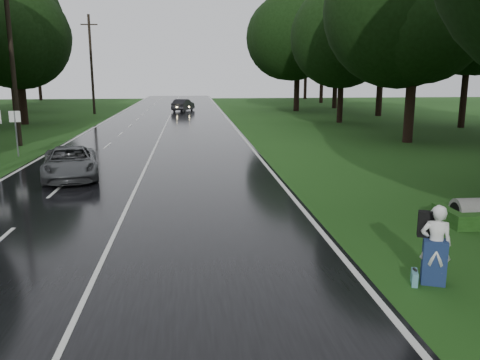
% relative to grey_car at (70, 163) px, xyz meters
% --- Properties ---
extents(ground, '(160.00, 160.00, 0.00)m').
position_rel_grey_car_xyz_m(ground, '(2.98, -10.28, -0.70)').
color(ground, '#1D4514').
rests_on(ground, ground).
extents(road, '(12.00, 140.00, 0.04)m').
position_rel_grey_car_xyz_m(road, '(2.98, 9.72, -0.68)').
color(road, black).
rests_on(road, ground).
extents(lane_center, '(0.12, 140.00, 0.01)m').
position_rel_grey_car_xyz_m(lane_center, '(2.98, 9.72, -0.66)').
color(lane_center, silver).
rests_on(lane_center, road).
extents(grey_car, '(3.17, 5.13, 1.33)m').
position_rel_grey_car_xyz_m(grey_car, '(0.00, 0.00, 0.00)').
color(grey_car, '#434648').
rests_on(grey_car, road).
extents(far_car, '(2.79, 4.54, 1.41)m').
position_rel_grey_car_xyz_m(far_car, '(4.31, 38.27, 0.04)').
color(far_car, black).
rests_on(far_car, road).
extents(hitchhiker, '(0.75, 0.72, 1.75)m').
position_rel_grey_car_xyz_m(hitchhiker, '(10.27, -11.82, 0.11)').
color(hitchhiker, silver).
rests_on(hitchhiker, ground).
extents(suitcase, '(0.26, 0.44, 0.30)m').
position_rel_grey_car_xyz_m(suitcase, '(9.86, -11.82, -0.55)').
color(suitcase, teal).
rests_on(suitcase, ground).
extents(culvert, '(1.55, 0.77, 0.77)m').
position_rel_grey_car_xyz_m(culvert, '(13.76, -7.77, -0.70)').
color(culvert, slate).
rests_on(culvert, ground).
extents(utility_pole_mid, '(1.80, 0.28, 9.87)m').
position_rel_grey_car_xyz_m(utility_pole_mid, '(-5.52, 10.53, -0.70)').
color(utility_pole_mid, black).
rests_on(utility_pole_mid, ground).
extents(utility_pole_far, '(1.80, 0.28, 10.65)m').
position_rel_grey_car_xyz_m(utility_pole_far, '(-5.52, 35.24, -0.70)').
color(utility_pole_far, black).
rests_on(utility_pole_far, ground).
extents(road_sign_b, '(0.59, 0.10, 2.47)m').
position_rel_grey_car_xyz_m(road_sign_b, '(-4.22, 6.24, -0.70)').
color(road_sign_b, white).
rests_on(road_sign_b, ground).
extents(tree_left_e, '(7.99, 7.99, 12.49)m').
position_rel_grey_car_xyz_m(tree_left_e, '(-9.54, 24.21, -0.70)').
color(tree_left_e, black).
rests_on(tree_left_e, ground).
extents(tree_left_f, '(11.10, 11.10, 17.35)m').
position_rel_grey_car_xyz_m(tree_left_f, '(-14.22, 37.50, -0.70)').
color(tree_left_f, black).
rests_on(tree_left_f, ground).
extents(tree_right_d, '(9.00, 9.00, 14.06)m').
position_rel_grey_car_xyz_m(tree_right_d, '(19.32, 9.57, -0.70)').
color(tree_right_d, black).
rests_on(tree_right_d, ground).
extents(tree_right_e, '(8.13, 8.13, 12.70)m').
position_rel_grey_car_xyz_m(tree_right_e, '(18.84, 23.03, -0.70)').
color(tree_right_e, black).
rests_on(tree_right_e, ground).
extents(tree_right_f, '(9.31, 9.31, 14.55)m').
position_rel_grey_car_xyz_m(tree_right_f, '(17.93, 37.66, -0.70)').
color(tree_right_f, black).
rests_on(tree_right_f, ground).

